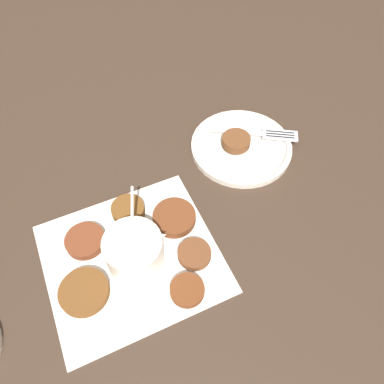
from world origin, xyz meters
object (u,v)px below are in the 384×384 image
serving_plate (241,146)px  fritter_on_plate (236,141)px  sauce_bowl (134,250)px  fork (262,134)px

serving_plate → fritter_on_plate: size_ratio=3.61×
fritter_on_plate → sauce_bowl: bearing=-146.2°
serving_plate → fork: 0.05m
serving_plate → fritter_on_plate: 0.02m
serving_plate → fork: (0.05, 0.01, 0.01)m
fritter_on_plate → fork: (0.06, 0.01, -0.01)m
sauce_bowl → fritter_on_plate: bearing=33.8°
sauce_bowl → fork: (0.32, 0.18, -0.01)m
sauce_bowl → fork: bearing=29.3°
fritter_on_plate → fork: 0.06m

